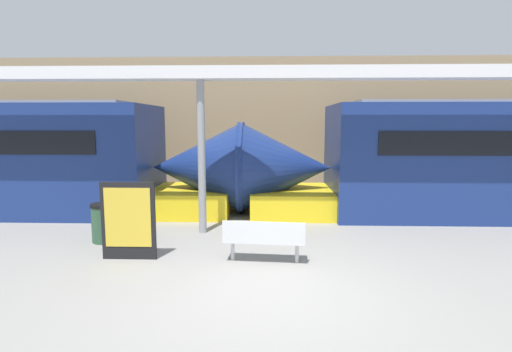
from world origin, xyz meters
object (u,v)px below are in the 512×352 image
Objects in this scene: poster_board at (128,221)px; bench_near at (264,238)px; trash_bin at (105,222)px; train_left at (507,162)px; support_column_near at (202,158)px.

bench_near is at bearing -2.42° from poster_board.
poster_board reaches higher than bench_near.
bench_near is at bearing -19.31° from trash_bin.
bench_near is 2.59m from poster_board.
train_left reaches higher than poster_board.
train_left is 10.76m from trash_bin.
trash_bin is (-3.51, 1.23, -0.05)m from bench_near.
train_left is at bearing 36.70° from bench_near.
bench_near is at bearing -148.06° from train_left.
support_column_near reaches higher than bench_near.
trash_bin is 0.57× the size of poster_board.
trash_bin is at bearing -163.76° from train_left.
train_left is at bearing 14.89° from support_column_near.
train_left is 10.24m from poster_board.
support_column_near is (2.02, 0.80, 1.36)m from trash_bin.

